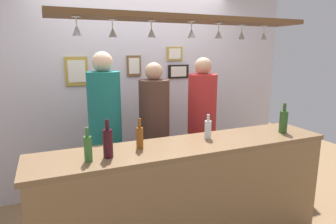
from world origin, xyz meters
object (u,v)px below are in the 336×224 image
at_px(bottle_wine_dark_red, 108,143).
at_px(picture_frame_lower_pair, 178,71).
at_px(bottle_champagne_green, 283,121).
at_px(bottle_beer_amber_tall, 140,137).
at_px(person_left_teal_shirt, 105,120).
at_px(bottle_beer_green_import, 88,148).
at_px(picture_frame_crest, 134,66).
at_px(picture_frame_caricature, 77,71).
at_px(person_middle_brown_shirt, 154,122).
at_px(person_right_red_shirt, 202,115).
at_px(picture_frame_upper_small, 175,54).
at_px(bottle_soda_clear, 208,129).

relative_size(bottle_wine_dark_red, picture_frame_lower_pair, 1.00).
bearing_deg(bottle_champagne_green, bottle_beer_amber_tall, 176.18).
height_order(person_left_teal_shirt, bottle_champagne_green, person_left_teal_shirt).
xyz_separation_m(bottle_beer_amber_tall, picture_frame_lower_pair, (0.98, 1.35, 0.43)).
height_order(bottle_beer_green_import, picture_frame_crest, picture_frame_crest).
bearing_deg(picture_frame_caricature, picture_frame_crest, 0.00).
xyz_separation_m(person_middle_brown_shirt, person_right_red_shirt, (0.61, 0.00, 0.03)).
relative_size(picture_frame_caricature, picture_frame_crest, 1.31).
height_order(person_middle_brown_shirt, picture_frame_caricature, picture_frame_caricature).
height_order(person_middle_brown_shirt, picture_frame_lower_pair, person_middle_brown_shirt).
xyz_separation_m(bottle_wine_dark_red, bottle_beer_amber_tall, (0.29, 0.10, -0.02)).
relative_size(person_middle_brown_shirt, picture_frame_crest, 6.40).
distance_m(person_middle_brown_shirt, picture_frame_crest, 0.87).
xyz_separation_m(person_middle_brown_shirt, picture_frame_crest, (-0.04, 0.63, 0.59)).
bearing_deg(person_left_teal_shirt, bottle_wine_dark_red, -99.42).
bearing_deg(picture_frame_crest, bottle_wine_dark_red, -113.99).
bearing_deg(bottle_wine_dark_red, picture_frame_lower_pair, 48.87).
bearing_deg(picture_frame_lower_pair, picture_frame_crest, 180.00).
xyz_separation_m(person_left_teal_shirt, person_right_red_shirt, (1.16, 0.00, -0.05)).
bearing_deg(bottle_champagne_green, person_middle_brown_shirt, 142.72).
relative_size(person_middle_brown_shirt, bottle_wine_dark_red, 5.55).
bearing_deg(picture_frame_upper_small, picture_frame_lower_pair, 0.00).
distance_m(bottle_wine_dark_red, picture_frame_upper_small, 2.00).
height_order(bottle_wine_dark_red, picture_frame_crest, picture_frame_crest).
xyz_separation_m(person_middle_brown_shirt, picture_frame_upper_small, (0.53, 0.63, 0.74)).
relative_size(bottle_beer_amber_tall, picture_frame_caricature, 0.76).
distance_m(person_right_red_shirt, bottle_beer_amber_tall, 1.24).
bearing_deg(bottle_champagne_green, bottle_beer_green_import, -179.10).
relative_size(person_middle_brown_shirt, bottle_beer_green_import, 6.40).
bearing_deg(bottle_champagne_green, bottle_soda_clear, 171.65).
bearing_deg(bottle_champagne_green, picture_frame_caricature, 141.36).
relative_size(person_right_red_shirt, bottle_soda_clear, 7.44).
bearing_deg(bottle_beer_green_import, picture_frame_crest, 61.58).
bearing_deg(bottle_beer_green_import, bottle_wine_dark_red, 9.25).
xyz_separation_m(bottle_beer_amber_tall, picture_frame_crest, (0.36, 1.35, 0.52)).
bearing_deg(picture_frame_crest, person_middle_brown_shirt, -86.71).
xyz_separation_m(bottle_beer_green_import, picture_frame_upper_small, (1.37, 1.48, 0.66)).
relative_size(person_middle_brown_shirt, picture_frame_caricature, 4.89).
bearing_deg(bottle_wine_dark_red, picture_frame_upper_small, 50.19).
distance_m(person_middle_brown_shirt, bottle_wine_dark_red, 1.08).
distance_m(picture_frame_caricature, picture_frame_lower_pair, 1.33).
bearing_deg(picture_frame_upper_small, picture_frame_caricature, 180.00).
xyz_separation_m(picture_frame_crest, picture_frame_upper_small, (0.57, 0.00, 0.15)).
bearing_deg(bottle_wine_dark_red, bottle_soda_clear, 7.30).
bearing_deg(bottle_beer_amber_tall, person_right_red_shirt, 35.66).
relative_size(person_middle_brown_shirt, person_right_red_shirt, 0.97).
height_order(person_middle_brown_shirt, bottle_wine_dark_red, person_middle_brown_shirt).
relative_size(person_left_teal_shirt, picture_frame_upper_small, 8.10).
bearing_deg(person_left_teal_shirt, picture_frame_crest, 51.00).
bearing_deg(picture_frame_upper_small, bottle_wine_dark_red, -129.81).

